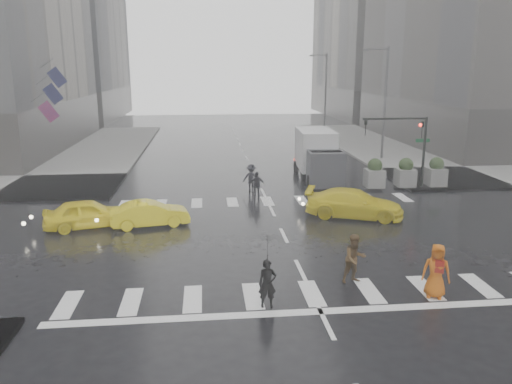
{
  "coord_description": "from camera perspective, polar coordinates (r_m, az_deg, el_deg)",
  "views": [
    {
      "loc": [
        -3.48,
        -21.23,
        7.43
      ],
      "look_at": [
        -1.07,
        2.0,
        1.56
      ],
      "focal_mm": 35.0,
      "sensor_mm": 36.0,
      "label": 1
    }
  ],
  "objects": [
    {
      "name": "ground",
      "position": [
        22.76,
        3.2,
        -4.98
      ],
      "size": [
        120.0,
        120.0,
        0.0
      ],
      "primitive_type": "plane",
      "color": "black",
      "rests_on": "ground"
    },
    {
      "name": "planter_west",
      "position": [
        31.9,
        13.39,
        2.05
      ],
      "size": [
        1.1,
        1.1,
        1.8
      ],
      "color": "slate",
      "rests_on": "ground"
    },
    {
      "name": "road_markings",
      "position": [
        22.76,
        3.2,
        -4.96
      ],
      "size": [
        18.0,
        48.0,
        0.01
      ],
      "primitive_type": null,
      "color": "silver",
      "rests_on": "ground"
    },
    {
      "name": "pedestrian_far_b",
      "position": [
        30.4,
        -0.53,
        1.6
      ],
      "size": [
        1.23,
        0.91,
        1.7
      ],
      "primitive_type": "imported",
      "rotation": [
        0.0,
        0.0,
        2.84
      ],
      "color": "black",
      "rests_on": "ground"
    },
    {
      "name": "box_truck",
      "position": [
        33.74,
        7.09,
        4.3
      ],
      "size": [
        2.32,
        6.18,
        3.28
      ],
      "rotation": [
        0.0,
        0.0,
        -0.06
      ],
      "color": "silver",
      "rests_on": "ground"
    },
    {
      "name": "traffic_signal_pole",
      "position": [
        32.07,
        17.13,
        5.93
      ],
      "size": [
        4.45,
        0.42,
        4.5
      ],
      "color": "black",
      "rests_on": "ground"
    },
    {
      "name": "flag_cluster",
      "position": [
        41.43,
        -22.59,
        10.57
      ],
      "size": [
        2.87,
        3.06,
        4.69
      ],
      "color": "#59595B",
      "rests_on": "ground"
    },
    {
      "name": "taxi_rear",
      "position": [
        25.77,
        11.16,
        -1.3
      ],
      "size": [
        4.72,
        3.3,
        1.41
      ],
      "primitive_type": "imported",
      "rotation": [
        0.0,
        0.0,
        1.23
      ],
      "color": "yellow",
      "rests_on": "ground"
    },
    {
      "name": "planter_east",
      "position": [
        33.43,
        19.88,
        2.13
      ],
      "size": [
        1.1,
        1.1,
        1.8
      ],
      "color": "slate",
      "rests_on": "ground"
    },
    {
      "name": "taxi_front",
      "position": [
        24.94,
        -18.66,
        -2.36
      ],
      "size": [
        4.3,
        2.6,
        1.37
      ],
      "primitive_type": "imported",
      "rotation": [
        0.0,
        0.0,
        1.83
      ],
      "color": "yellow",
      "rests_on": "ground"
    },
    {
      "name": "taxi_mid",
      "position": [
        24.41,
        -12.03,
        -2.45
      ],
      "size": [
        3.87,
        1.96,
        1.22
      ],
      "primitive_type": "imported",
      "rotation": [
        0.0,
        0.0,
        1.76
      ],
      "color": "yellow",
      "rests_on": "ground"
    },
    {
      "name": "pedestrian_far_a",
      "position": [
        28.84,
        0.12,
        0.79
      ],
      "size": [
        0.94,
        0.58,
        1.58
      ],
      "primitive_type": "imported",
      "rotation": [
        0.0,
        0.0,
        3.12
      ],
      "color": "black",
      "rests_on": "ground"
    },
    {
      "name": "street_lamp_far",
      "position": [
        61.0,
        7.84,
        11.64
      ],
      "size": [
        2.15,
        0.22,
        9.0
      ],
      "color": "#59595B",
      "rests_on": "ground"
    },
    {
      "name": "building_ne_far",
      "position": [
        84.25,
        17.84,
        19.49
      ],
      "size": [
        26.05,
        26.05,
        36.0
      ],
      "color": "gray",
      "rests_on": "ground"
    },
    {
      "name": "sidewalk_ne",
      "position": [
        45.63,
        24.46,
        3.56
      ],
      "size": [
        35.0,
        35.0,
        0.15
      ],
      "primitive_type": "cube",
      "color": "slate",
      "rests_on": "ground"
    },
    {
      "name": "pedestrian_brown",
      "position": [
        18.02,
        11.22,
        -7.48
      ],
      "size": [
        0.99,
        0.84,
        1.77
      ],
      "primitive_type": "imported",
      "rotation": [
        0.0,
        0.0,
        0.22
      ],
      "color": "#49331A",
      "rests_on": "ground"
    },
    {
      "name": "pedestrian_orange",
      "position": [
        17.61,
        19.91,
        -8.47
      ],
      "size": [
        1.06,
        0.9,
        1.84
      ],
      "rotation": [
        0.0,
        0.0,
        -0.42
      ],
      "color": "#C0570D",
      "rests_on": "ground"
    },
    {
      "name": "street_lamp_near",
      "position": [
        41.85,
        14.37,
        10.27
      ],
      "size": [
        2.15,
        0.22,
        9.0
      ],
      "color": "#59595B",
      "rests_on": "ground"
    },
    {
      "name": "pedestrian_black",
      "position": [
        15.66,
        1.33,
        -7.62
      ],
      "size": [
        0.97,
        0.99,
        2.43
      ],
      "rotation": [
        0.0,
        0.0,
        -0.01
      ],
      "color": "black",
      "rests_on": "ground"
    },
    {
      "name": "planter_mid",
      "position": [
        32.61,
        16.71,
        2.1
      ],
      "size": [
        1.1,
        1.1,
        1.8
      ],
      "color": "slate",
      "rests_on": "ground"
    }
  ]
}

